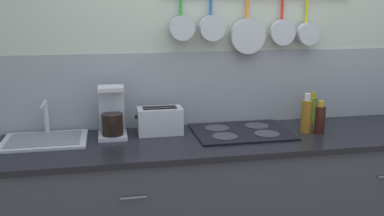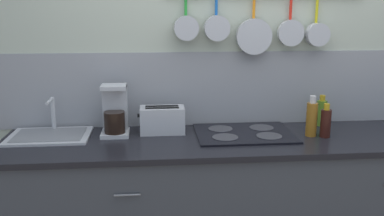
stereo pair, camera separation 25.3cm
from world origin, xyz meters
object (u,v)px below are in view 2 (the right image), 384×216
(bottle_cooking_wine, at_px, (312,118))
(bottle_dish_soap, at_px, (322,112))
(toaster, at_px, (162,120))
(coffee_maker, at_px, (115,114))
(bottle_vinegar, at_px, (326,122))

(bottle_cooking_wine, relative_size, bottle_dish_soap, 1.22)
(toaster, xyz_separation_m, bottle_dish_soap, (1.07, 0.07, 0.01))
(coffee_maker, relative_size, bottle_vinegar, 1.50)
(bottle_cooking_wine, xyz_separation_m, bottle_dish_soap, (0.16, 0.23, -0.02))
(toaster, height_order, bottle_dish_soap, bottle_dish_soap)
(bottle_cooking_wine, bearing_deg, coffee_maker, 173.01)
(coffee_maker, height_order, bottle_vinegar, coffee_maker)
(toaster, bearing_deg, bottle_dish_soap, 3.89)
(toaster, xyz_separation_m, bottle_vinegar, (0.99, -0.19, 0.01))
(toaster, distance_m, bottle_vinegar, 1.01)
(toaster, relative_size, bottle_vinegar, 1.41)
(coffee_maker, distance_m, bottle_dish_soap, 1.37)
(bottle_dish_soap, bearing_deg, bottle_cooking_wine, -124.46)
(bottle_cooking_wine, distance_m, bottle_vinegar, 0.09)
(coffee_maker, relative_size, bottle_dish_soap, 1.51)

